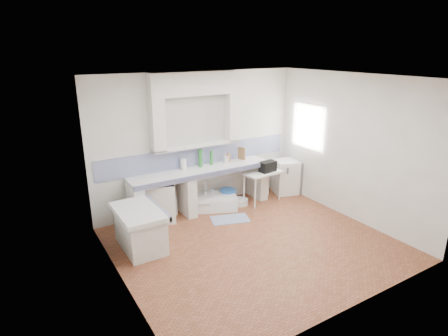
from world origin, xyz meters
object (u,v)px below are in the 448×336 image
stove (160,202)px  side_table (262,187)px  sink (211,202)px  fridge (285,177)px

stove → side_table: 2.27m
stove → sink: (1.11, -0.02, -0.26)m
sink → side_table: bearing=10.6°
sink → stove: bearing=-157.0°
stove → side_table: bearing=12.1°
sink → side_table: (1.14, -0.27, 0.22)m
stove → sink: bearing=18.5°
stove → fridge: fridge is taller
sink → fridge: size_ratio=1.37×
side_table → fridge: size_ratio=1.06×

